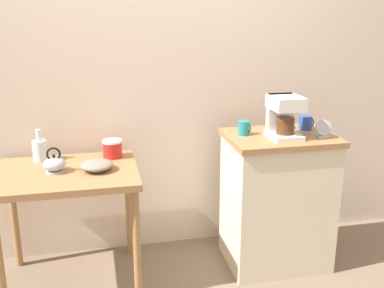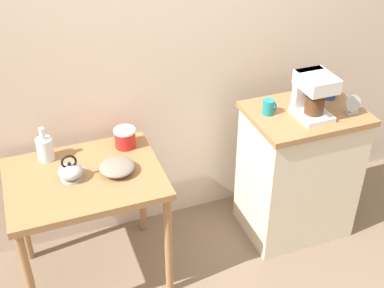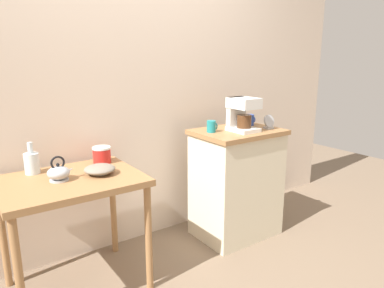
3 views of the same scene
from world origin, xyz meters
TOP-DOWN VIEW (x-y plane):
  - ground_plane at (0.00, 0.00)m, footprint 8.00×8.00m
  - back_wall at (0.10, 0.46)m, footprint 4.40×0.10m
  - wooden_table at (-0.57, 0.03)m, footprint 0.82×0.64m
  - kitchen_counter at (0.75, -0.00)m, footprint 0.67×0.50m
  - bowl_stoneware at (-0.39, 0.00)m, footprint 0.19×0.19m
  - teakettle at (-0.63, 0.03)m, footprint 0.16×0.13m
  - glass_carafe_vase at (-0.73, 0.26)m, footprint 0.09×0.09m
  - canister_enamel at (-0.29, 0.23)m, footprint 0.12×0.12m
  - coffee_maker at (0.74, -0.04)m, footprint 0.18×0.22m
  - mug_dark_teal at (0.52, 0.05)m, footprint 0.08×0.07m
  - mug_blue at (0.96, 0.10)m, footprint 0.09×0.08m
  - mug_small_cream at (0.81, 0.15)m, footprint 0.08×0.08m
  - table_clock at (0.98, -0.11)m, footprint 0.10×0.05m

SIDE VIEW (x-z plane):
  - ground_plane at x=0.00m, z-range 0.00..0.00m
  - kitchen_counter at x=0.75m, z-range 0.00..0.89m
  - wooden_table at x=-0.57m, z-range 0.27..1.02m
  - bowl_stoneware at x=-0.39m, z-range 0.75..0.81m
  - teakettle at x=-0.63m, z-range 0.72..0.87m
  - canister_enamel at x=-0.29m, z-range 0.74..0.86m
  - glass_carafe_vase at x=-0.73m, z-range 0.71..0.92m
  - mug_small_cream at x=0.81m, z-range 0.89..0.98m
  - mug_dark_teal at x=0.52m, z-range 0.89..0.98m
  - mug_blue at x=0.96m, z-range 0.89..0.98m
  - table_clock at x=0.98m, z-range 0.89..1.00m
  - coffee_maker at x=0.74m, z-range 0.90..1.16m
  - back_wall at x=0.10m, z-range 0.00..2.80m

